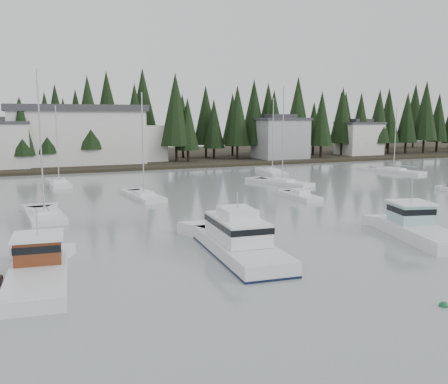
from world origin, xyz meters
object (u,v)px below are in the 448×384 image
Objects in this scene: house_east_a at (280,137)px; house_east_b at (359,138)px; sailboat_1 at (393,172)px; sailboat_3 at (272,173)px; sailboat_4 at (144,198)px; lobster_boat_teal at (419,231)px; sailboat_6 at (282,184)px; sailboat_9 at (45,217)px; house_west at (0,144)px; lobster_boat_brown at (36,273)px; sailboat_5 at (59,185)px; cabin_cruiser_center at (239,244)px; harbor_inn at (88,135)px; runabout_1 at (300,197)px.

house_east_a is 1.11× the size of house_east_b.
sailboat_1 is 0.89× the size of sailboat_3.
sailboat_3 is 30.53m from sailboat_4.
house_east_b reaches higher than lobster_boat_teal.
sailboat_3 reaches higher than lobster_boat_teal.
sailboat_9 is (-31.69, -11.45, 0.00)m from sailboat_6.
sailboat_6 reaches higher than house_east_b.
sailboat_3 is 13.43m from sailboat_6.
house_west is 0.84× the size of sailboat_1.
sailboat_5 reaches higher than lobster_boat_brown.
cabin_cruiser_center is 14.62m from lobster_boat_teal.
sailboat_3 is at bearing 58.77° from sailboat_1.
house_west is 0.76× the size of sailboat_4.
harbor_inn reaches higher than house_east_b.
sailboat_3 is at bearing -61.51° from sailboat_4.
sailboat_6 is 33.69m from sailboat_9.
sailboat_6 reaches higher than house_west.
sailboat_5 is (-46.58, -21.59, -4.84)m from house_east_a.
lobster_boat_teal is at bearing -110.45° from house_east_a.
sailboat_1 is 1.00× the size of sailboat_5.
sailboat_9 reaches higher than sailboat_3.
sailboat_1 is at bearing -97.70° from sailboat_5.
sailboat_4 reaches higher than house_west.
lobster_boat_teal is 20.17m from runabout_1.
sailboat_4 is at bearing -60.16° from sailboat_9.
sailboat_5 reaches higher than lobster_boat_teal.
house_west is 0.32× the size of harbor_inn.
sailboat_1 is at bearing -97.09° from sailboat_3.
sailboat_9 is at bearing -147.20° from house_east_b.
house_west is 0.99× the size of lobster_boat_brown.
house_east_b is at bearing -38.14° from cabin_cruiser_center.
sailboat_4 reaches higher than sailboat_1.
cabin_cruiser_center is 1.03× the size of sailboat_5.
sailboat_6 is at bearing -118.91° from house_east_a.
house_east_a reaches higher than lobster_boat_brown.
house_east_a is at bearing -6.36° from harbor_inn.
house_east_a is 1.09× the size of lobster_boat_teal.
house_east_a is at bearing -6.20° from lobster_boat_teal.
sailboat_5 is at bearing 71.66° from sailboat_1.
sailboat_3 is (26.03, -24.78, -5.71)m from harbor_inn.
lobster_boat_brown is 0.83× the size of cabin_cruiser_center.
sailboat_5 reaches higher than house_west.
cabin_cruiser_center is at bearing -133.07° from house_east_b.
sailboat_4 is (15.40, -37.97, -4.58)m from house_west.
house_west reaches higher than cabin_cruiser_center.
sailboat_1 is at bearing -24.87° from house_west.
sailboat_9 reaches higher than lobster_boat_teal.
house_east_b is at bearing -72.84° from sailboat_5.
sailboat_3 reaches higher than house_east_a.
house_east_b is 61.02m from harbor_inn.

